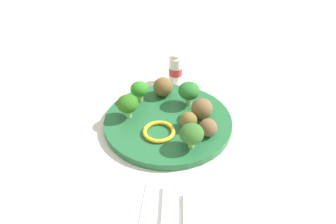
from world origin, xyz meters
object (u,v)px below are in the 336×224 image
(broccoli_floret_front_left, at_px, (128,103))
(pepper_ring_far_rim, at_px, (159,132))
(broccoli_floret_back_left, at_px, (139,90))
(napkin, at_px, (176,223))
(meatball_back_right, at_px, (163,87))
(knife, at_px, (165,224))
(meatball_far_rim, at_px, (202,109))
(broccoli_floret_far_rim, at_px, (189,91))
(broccoli_floret_near_rim, at_px, (192,134))
(plate, at_px, (168,122))
(meatball_front_right, at_px, (188,120))
(meatball_front_left, at_px, (208,128))
(yogurt_bottle, at_px, (177,69))

(broccoli_floret_front_left, height_order, pepper_ring_far_rim, broccoli_floret_front_left)
(broccoli_floret_back_left, bearing_deg, napkin, 19.55)
(meatball_back_right, bearing_deg, broccoli_floret_back_left, -61.52)
(knife, bearing_deg, broccoli_floret_front_left, -157.47)
(meatball_far_rim, bearing_deg, broccoli_floret_front_left, -85.96)
(meatball_far_rim, relative_size, pepper_ring_far_rim, 0.68)
(broccoli_floret_far_rim, distance_m, broccoli_floret_front_left, 0.14)
(pepper_ring_far_rim, bearing_deg, broccoli_floret_near_rim, 63.86)
(plate, xyz_separation_m, broccoli_floret_far_rim, (-0.06, 0.04, 0.04))
(plate, height_order, meatball_front_right, meatball_front_right)
(meatball_front_left, height_order, yogurt_bottle, yogurt_bottle)
(meatball_front_right, xyz_separation_m, meatball_back_right, (-0.11, -0.07, 0.00))
(broccoli_floret_back_left, height_order, broccoli_floret_near_rim, broccoli_floret_near_rim)
(plate, height_order, broccoli_floret_front_left, broccoli_floret_front_left)
(broccoli_floret_front_left, xyz_separation_m, meatball_front_right, (0.03, 0.13, -0.02))
(broccoli_floret_far_rim, bearing_deg, knife, -3.33)
(broccoli_floret_near_rim, relative_size, meatball_front_left, 1.40)
(broccoli_floret_near_rim, relative_size, meatball_back_right, 1.14)
(broccoli_floret_far_rim, distance_m, meatball_back_right, 0.07)
(meatball_back_right, distance_m, pepper_ring_far_rim, 0.14)
(meatball_far_rim, xyz_separation_m, yogurt_bottle, (-0.17, -0.07, -0.00))
(meatball_front_right, distance_m, napkin, 0.23)
(meatball_far_rim, distance_m, yogurt_bottle, 0.18)
(meatball_front_right, height_order, yogurt_bottle, yogurt_bottle)
(meatball_front_left, relative_size, pepper_ring_far_rim, 0.55)
(knife, bearing_deg, broccoli_floret_back_left, -163.66)
(meatball_front_left, bearing_deg, meatball_far_rim, -165.89)
(napkin, xyz_separation_m, knife, (0.01, -0.02, 0.00))
(broccoli_floret_near_rim, distance_m, napkin, 0.18)
(plate, distance_m, yogurt_bottle, 0.18)
(broccoli_floret_near_rim, height_order, yogurt_bottle, yogurt_bottle)
(broccoli_floret_back_left, bearing_deg, broccoli_floret_near_rim, 41.21)
(pepper_ring_far_rim, bearing_deg, plate, 164.24)
(broccoli_floret_far_rim, distance_m, meatball_far_rim, 0.06)
(plate, height_order, broccoli_floret_back_left, broccoli_floret_back_left)
(broccoli_floret_far_rim, distance_m, meatball_front_right, 0.09)
(pepper_ring_far_rim, height_order, knife, pepper_ring_far_rim)
(napkin, bearing_deg, meatball_back_right, -169.91)
(napkin, bearing_deg, plate, -171.06)
(meatball_front_left, bearing_deg, yogurt_bottle, -159.55)
(broccoli_floret_back_left, relative_size, napkin, 0.29)
(plate, relative_size, meatball_far_rim, 5.98)
(broccoli_floret_far_rim, relative_size, broccoli_floret_front_left, 1.04)
(broccoli_floret_front_left, bearing_deg, broccoli_floret_near_rim, 59.00)
(meatball_front_right, bearing_deg, broccoli_floret_back_left, -126.20)
(meatball_front_right, distance_m, meatball_back_right, 0.13)
(broccoli_floret_near_rim, distance_m, meatball_back_right, 0.19)
(meatball_front_left, xyz_separation_m, knife, (0.22, -0.06, -0.03))
(meatball_front_right, bearing_deg, plate, -116.54)
(broccoli_floret_near_rim, xyz_separation_m, meatball_front_right, (-0.06, -0.01, -0.01))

